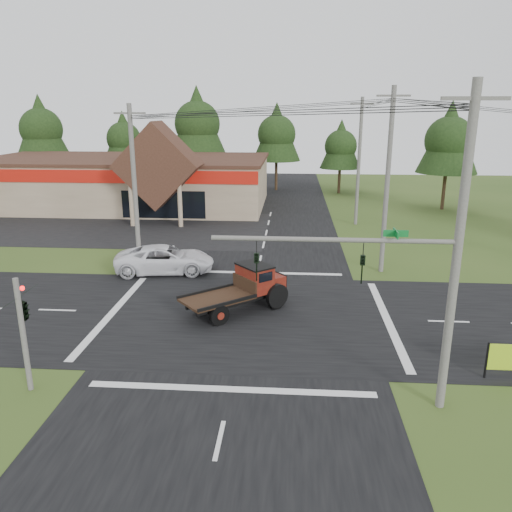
{
  "coord_description": "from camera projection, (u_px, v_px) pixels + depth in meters",
  "views": [
    {
      "loc": [
        2.14,
        -23.4,
        10.05
      ],
      "look_at": [
        0.18,
        3.41,
        2.2
      ],
      "focal_mm": 35.0,
      "sensor_mm": 36.0,
      "label": 1
    }
  ],
  "objects": [
    {
      "name": "utility_pole_ne",
      "position": [
        387.0,
        181.0,
        30.81
      ],
      "size": [
        2.0,
        0.3,
        11.5
      ],
      "color": "#595651",
      "rests_on": "ground"
    },
    {
      "name": "cvs_building",
      "position": [
        128.0,
        180.0,
        53.99
      ],
      "size": [
        30.4,
        18.2,
        9.19
      ],
      "color": "gray",
      "rests_on": "ground"
    },
    {
      "name": "road_ns",
      "position": [
        248.0,
        316.0,
        25.36
      ],
      "size": [
        12.0,
        120.0,
        0.02
      ],
      "primitive_type": "cube",
      "color": "black",
      "rests_on": "ground"
    },
    {
      "name": "utility_pole_n",
      "position": [
        359.0,
        161.0,
        44.26
      ],
      "size": [
        2.0,
        0.3,
        11.2
      ],
      "color": "#595651",
      "rests_on": "ground"
    },
    {
      "name": "tree_row_e",
      "position": [
        341.0,
        145.0,
        61.41
      ],
      "size": [
        5.04,
        5.04,
        9.09
      ],
      "color": "#332316",
      "rests_on": "ground"
    },
    {
      "name": "white_pickup",
      "position": [
        165.0,
        259.0,
        32.04
      ],
      "size": [
        6.59,
        3.75,
        1.73
      ],
      "primitive_type": "imported",
      "rotation": [
        0.0,
        0.0,
        1.72
      ],
      "color": "white",
      "rests_on": "ground"
    },
    {
      "name": "tree_row_d",
      "position": [
        277.0,
        132.0,
        63.5
      ],
      "size": [
        6.16,
        6.16,
        11.11
      ],
      "color": "#332316",
      "rests_on": "ground"
    },
    {
      "name": "tree_side_ne",
      "position": [
        449.0,
        138.0,
        50.76
      ],
      "size": [
        6.16,
        6.16,
        11.11
      ],
      "color": "#332316",
      "rests_on": "ground"
    },
    {
      "name": "parking_apron",
      "position": [
        111.0,
        227.0,
        44.53
      ],
      "size": [
        28.0,
        14.0,
        0.02
      ],
      "primitive_type": "cube",
      "color": "black",
      "rests_on": "ground"
    },
    {
      "name": "road_ew",
      "position": [
        248.0,
        316.0,
        25.36
      ],
      "size": [
        120.0,
        12.0,
        0.02
      ],
      "primitive_type": "cube",
      "color": "black",
      "rests_on": "ground"
    },
    {
      "name": "tree_row_a",
      "position": [
        41.0,
        127.0,
        63.5
      ],
      "size": [
        6.72,
        6.72,
        12.12
      ],
      "color": "#332316",
      "rests_on": "ground"
    },
    {
      "name": "traffic_signal_mast",
      "position": [
        401.0,
        287.0,
        16.54
      ],
      "size": [
        8.12,
        0.24,
        7.0
      ],
      "color": "#595651",
      "rests_on": "ground"
    },
    {
      "name": "traffic_signal_corner",
      "position": [
        21.0,
        300.0,
        17.89
      ],
      "size": [
        0.53,
        2.48,
        4.4
      ],
      "color": "#595651",
      "rests_on": "ground"
    },
    {
      "name": "tree_row_b",
      "position": [
        124.0,
        137.0,
        65.09
      ],
      "size": [
        5.6,
        5.6,
        10.1
      ],
      "color": "#332316",
      "rests_on": "ground"
    },
    {
      "name": "utility_pole_nr",
      "position": [
        457.0,
        253.0,
        16.08
      ],
      "size": [
        2.0,
        0.3,
        11.0
      ],
      "color": "#595651",
      "rests_on": "ground"
    },
    {
      "name": "ground",
      "position": [
        248.0,
        316.0,
        25.37
      ],
      "size": [
        120.0,
        120.0,
        0.0
      ],
      "primitive_type": "plane",
      "color": "#334C1B",
      "rests_on": "ground"
    },
    {
      "name": "antique_flatbed_truck",
      "position": [
        237.0,
        290.0,
        25.63
      ],
      "size": [
        5.76,
        5.35,
        2.39
      ],
      "primitive_type": null,
      "rotation": [
        0.0,
        0.0,
        -0.87
      ],
      "color": "#5B110D",
      "rests_on": "ground"
    },
    {
      "name": "tree_row_c",
      "position": [
        197.0,
        122.0,
        62.87
      ],
      "size": [
        7.28,
        7.28,
        13.13
      ],
      "color": "#332316",
      "rests_on": "ground"
    },
    {
      "name": "utility_pole_nw",
      "position": [
        135.0,
        186.0,
        32.07
      ],
      "size": [
        2.0,
        0.3,
        10.5
      ],
      "color": "#595651",
      "rests_on": "ground"
    }
  ]
}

